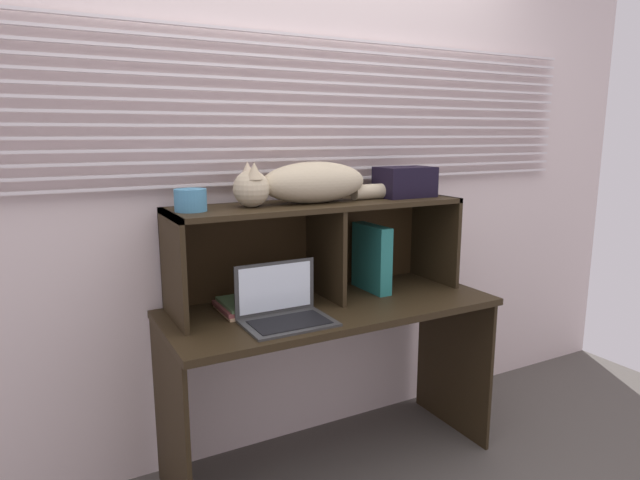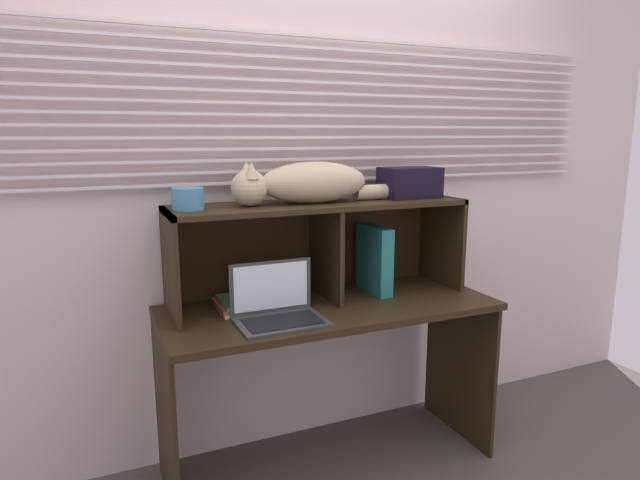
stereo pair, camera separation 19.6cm
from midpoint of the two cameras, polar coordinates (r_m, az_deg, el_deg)
name	(u,v)px [view 2 (the right image)]	position (r m, az deg, el deg)	size (l,w,h in m)	color
back_panel_with_blinds	(301,183)	(2.55, 0.16, 6.01)	(4.40, 0.08, 2.50)	beige
desk	(330,337)	(2.41, 3.39, -10.24)	(1.44, 0.59, 0.76)	black
hutch_shelf_unit	(318,230)	(2.40, 2.09, 1.01)	(1.31, 0.36, 0.43)	black
cat	(307,183)	(2.32, 1.08, 5.96)	(0.84, 0.20, 0.18)	#BEAE8D
laptop	(278,309)	(2.16, -1.88, -7.28)	(0.35, 0.25, 0.22)	#353535
binder_upright	(374,259)	(2.53, 7.93, -2.00)	(0.06, 0.25, 0.31)	#24756F
book_stack	(239,304)	(2.30, -6.09, -6.73)	(0.19, 0.22, 0.04)	tan
small_basket	(188,199)	(2.16, -11.24, 4.26)	(0.12, 0.12, 0.09)	teal
storage_box	(410,183)	(2.58, 11.59, 5.94)	(0.26, 0.17, 0.14)	black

